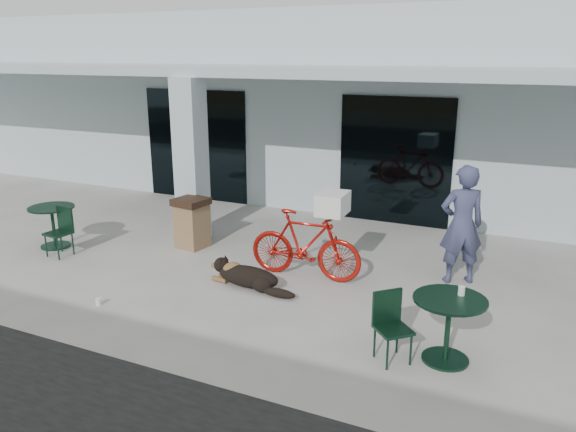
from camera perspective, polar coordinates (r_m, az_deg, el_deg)
The scene contains 17 objects.
ground at distance 8.83m, azimuth -9.76°, elevation -7.71°, with size 80.00×80.00×0.00m, color #B6B3AC.
building at distance 15.84m, azimuth 7.83°, elevation 11.39°, with size 22.00×7.00×4.50m, color #B0C2C7.
storefront_glass_left at distance 14.17m, azimuth -9.30°, elevation 7.10°, with size 2.80×0.06×2.70m, color black.
storefront_glass_right at distance 12.11m, azimuth 10.79°, elevation 5.49°, with size 2.40×0.06×2.70m, color black.
column at distance 11.01m, azimuth -9.82°, elevation 5.60°, with size 0.50×0.50×3.12m, color #B0C2C7.
overhang at distance 11.21m, azimuth 0.22°, elevation 14.51°, with size 22.00×2.80×0.18m, color #B0C2C7.
bicycle at distance 9.09m, azimuth 1.76°, elevation -2.93°, with size 0.53×1.88×1.13m, color #AF160E.
laundry_basket at distance 8.73m, azimuth 4.57°, elevation 1.28°, with size 0.57×0.42×0.34m, color white.
dog at distance 8.85m, azimuth -4.05°, elevation -6.05°, with size 1.19×0.40×0.40m, color black, non-canonical shape.
cup_near_dog at distance 8.74m, azimuth -18.70°, elevation -8.25°, with size 0.08×0.08×0.10m, color white.
cafe_table_near at distance 11.47m, azimuth -22.72°, elevation -1.02°, with size 0.84×0.84×0.79m, color #10301F, non-canonical shape.
cafe_chair_near at distance 10.91m, azimuth -22.32°, elevation -1.57°, with size 0.40×0.44×0.88m, color #10301F, non-canonical shape.
cafe_table_far at distance 7.02m, azimuth 15.90°, elevation -11.06°, with size 0.86×0.86×0.81m, color #10301F, non-canonical shape.
cafe_chair_far_a at distance 6.85m, azimuth 10.66°, elevation -11.19°, with size 0.38×0.42×0.85m, color #10301F, non-canonical shape.
person at distance 9.21m, azimuth 17.23°, elevation -0.85°, with size 0.70×0.46×1.91m, color #3A3F61.
cup_on_table at distance 6.95m, azimuth 17.22°, elevation -7.27°, with size 0.08×0.08×0.11m, color white.
trash_receptacle at distance 10.70m, azimuth -9.73°, elevation -0.70°, with size 0.56×0.56×0.95m, color olive, non-canonical shape.
Camera 1 is at (4.71, -6.57, 3.55)m, focal length 35.00 mm.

